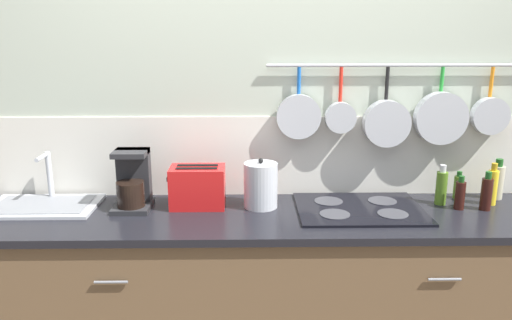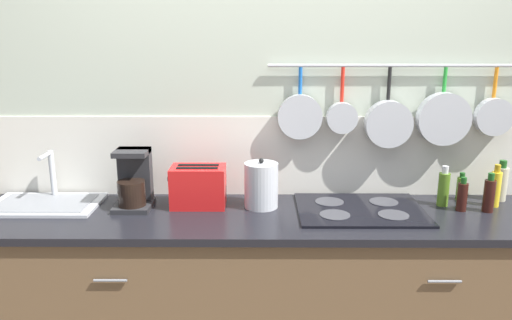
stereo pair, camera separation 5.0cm
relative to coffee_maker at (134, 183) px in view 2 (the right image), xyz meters
The scene contains 14 objects.
wall_back 0.76m from the coffee_maker, 18.23° to the left, with size 7.20×0.15×2.60m.
cabinet_base 0.90m from the coffee_maker, ahead, with size 2.80×0.56×0.86m.
countertop 0.70m from the coffee_maker, ahead, with size 2.84×0.58×0.03m.
sink_basin 0.45m from the coffee_maker, behind, with size 0.52×0.33×0.25m.
coffee_maker is the anchor object (origin of this frame).
toaster 0.31m from the coffee_maker, ahead, with size 0.28×0.16×0.20m.
kettle 0.61m from the coffee_maker, ahead, with size 0.16×0.16×0.24m.
cooktop 1.09m from the coffee_maker, ahead, with size 0.59×0.45×0.01m.
bottle_cooking_wine 1.50m from the coffee_maker, ahead, with size 0.05×0.05×0.20m.
bottle_olive_oil 1.56m from the coffee_maker, ahead, with size 0.05×0.05×0.16m.
bottle_dish_soap 1.62m from the coffee_maker, ahead, with size 0.05×0.05×0.14m.
bottle_vinegar 1.68m from the coffee_maker, ahead, with size 0.05×0.05×0.19m.
bottle_sesame_oil 1.74m from the coffee_maker, ahead, with size 0.05×0.05×0.21m.
bottle_hot_sauce 1.81m from the coffee_maker, ahead, with size 0.06×0.06×0.21m.
Camera 2 is at (-0.08, -2.18, 1.71)m, focal length 35.00 mm.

